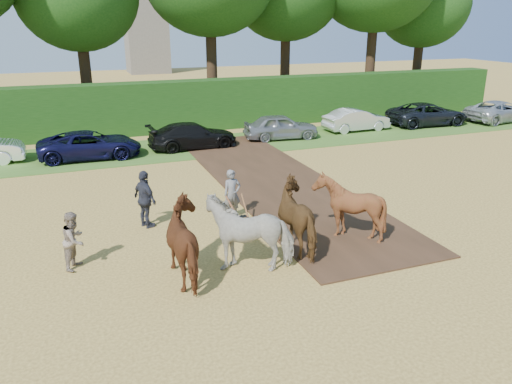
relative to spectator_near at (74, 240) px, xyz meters
name	(u,v)px	position (x,y,z in m)	size (l,w,h in m)	color
ground	(320,257)	(6.56, -1.82, -0.81)	(120.00, 120.00, 0.00)	gold
earth_strip	(274,181)	(8.06, 5.18, -0.79)	(4.50, 17.00, 0.05)	#472D1C
grass_verge	(198,147)	(6.56, 12.18, -0.80)	(50.00, 5.00, 0.03)	#38601E
hedgerow	(179,106)	(6.56, 16.68, 0.69)	(46.00, 1.60, 3.00)	#14380F
spectator_near	(74,240)	(0.00, 0.00, 0.00)	(0.79, 0.61, 1.62)	#A0927E
spectator_far	(145,199)	(2.25, 2.17, 0.15)	(1.13, 0.47, 1.92)	#282A35
plough_team	(276,222)	(5.41, -1.22, 0.20)	(6.71, 5.13, 2.04)	brown
parked_cars	(271,128)	(10.84, 12.29, -0.11)	(41.12, 3.49, 1.47)	silver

